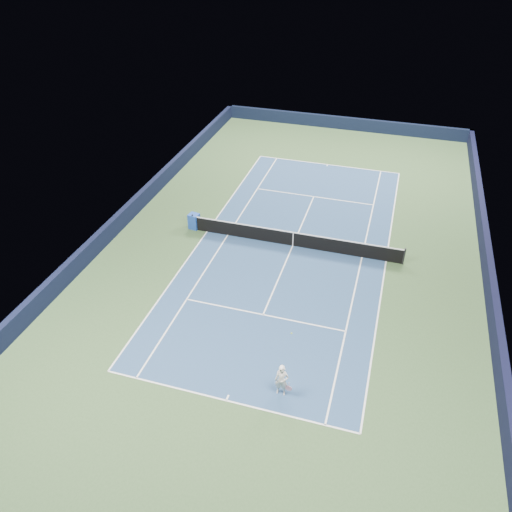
# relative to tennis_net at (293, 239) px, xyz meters

# --- Properties ---
(ground) EXTENTS (40.00, 40.00, 0.00)m
(ground) POSITION_rel_tennis_net_xyz_m (0.00, 0.00, -0.50)
(ground) COLOR #314B29
(ground) RESTS_ON ground
(wall_far) EXTENTS (22.00, 0.35, 1.10)m
(wall_far) POSITION_rel_tennis_net_xyz_m (0.00, 19.82, 0.05)
(wall_far) COLOR black
(wall_far) RESTS_ON ground
(wall_right) EXTENTS (0.35, 40.00, 1.10)m
(wall_right) POSITION_rel_tennis_net_xyz_m (10.82, 0.00, 0.05)
(wall_right) COLOR black
(wall_right) RESTS_ON ground
(wall_left) EXTENTS (0.35, 40.00, 1.10)m
(wall_left) POSITION_rel_tennis_net_xyz_m (-10.82, 0.00, 0.05)
(wall_left) COLOR black
(wall_left) RESTS_ON ground
(court_surface) EXTENTS (10.97, 23.77, 0.01)m
(court_surface) POSITION_rel_tennis_net_xyz_m (0.00, 0.00, -0.50)
(court_surface) COLOR navy
(court_surface) RESTS_ON ground
(baseline_far) EXTENTS (10.97, 0.08, 0.00)m
(baseline_far) POSITION_rel_tennis_net_xyz_m (0.00, 11.88, -0.50)
(baseline_far) COLOR white
(baseline_far) RESTS_ON ground
(baseline_near) EXTENTS (10.97, 0.08, 0.00)m
(baseline_near) POSITION_rel_tennis_net_xyz_m (0.00, -11.88, -0.50)
(baseline_near) COLOR white
(baseline_near) RESTS_ON ground
(sideline_doubles_right) EXTENTS (0.08, 23.77, 0.00)m
(sideline_doubles_right) POSITION_rel_tennis_net_xyz_m (5.49, 0.00, -0.50)
(sideline_doubles_right) COLOR white
(sideline_doubles_right) RESTS_ON ground
(sideline_doubles_left) EXTENTS (0.08, 23.77, 0.00)m
(sideline_doubles_left) POSITION_rel_tennis_net_xyz_m (-5.49, 0.00, -0.50)
(sideline_doubles_left) COLOR white
(sideline_doubles_left) RESTS_ON ground
(sideline_singles_right) EXTENTS (0.08, 23.77, 0.00)m
(sideline_singles_right) POSITION_rel_tennis_net_xyz_m (4.12, 0.00, -0.50)
(sideline_singles_right) COLOR white
(sideline_singles_right) RESTS_ON ground
(sideline_singles_left) EXTENTS (0.08, 23.77, 0.00)m
(sideline_singles_left) POSITION_rel_tennis_net_xyz_m (-4.12, 0.00, -0.50)
(sideline_singles_left) COLOR white
(sideline_singles_left) RESTS_ON ground
(service_line_far) EXTENTS (8.23, 0.08, 0.00)m
(service_line_far) POSITION_rel_tennis_net_xyz_m (0.00, 6.40, -0.50)
(service_line_far) COLOR white
(service_line_far) RESTS_ON ground
(service_line_near) EXTENTS (8.23, 0.08, 0.00)m
(service_line_near) POSITION_rel_tennis_net_xyz_m (0.00, -6.40, -0.50)
(service_line_near) COLOR white
(service_line_near) RESTS_ON ground
(center_service_line) EXTENTS (0.08, 12.80, 0.00)m
(center_service_line) POSITION_rel_tennis_net_xyz_m (0.00, 0.00, -0.50)
(center_service_line) COLOR white
(center_service_line) RESTS_ON ground
(center_mark_far) EXTENTS (0.08, 0.30, 0.00)m
(center_mark_far) POSITION_rel_tennis_net_xyz_m (0.00, 11.73, -0.50)
(center_mark_far) COLOR white
(center_mark_far) RESTS_ON ground
(center_mark_near) EXTENTS (0.08, 0.30, 0.00)m
(center_mark_near) POSITION_rel_tennis_net_xyz_m (0.00, -11.73, -0.50)
(center_mark_near) COLOR white
(center_mark_near) RESTS_ON ground
(tennis_net) EXTENTS (12.90, 0.10, 1.07)m
(tennis_net) POSITION_rel_tennis_net_xyz_m (0.00, 0.00, 0.00)
(tennis_net) COLOR black
(tennis_net) RESTS_ON ground
(sponsor_cube) EXTENTS (0.68, 0.64, 0.99)m
(sponsor_cube) POSITION_rel_tennis_net_xyz_m (-6.40, 0.18, -0.01)
(sponsor_cube) COLOR #1C44A9
(sponsor_cube) RESTS_ON ground
(tennis_player) EXTENTS (0.75, 1.23, 2.57)m
(tennis_player) POSITION_rel_tennis_net_xyz_m (2.07, -10.85, 0.28)
(tennis_player) COLOR silver
(tennis_player) RESTS_ON ground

